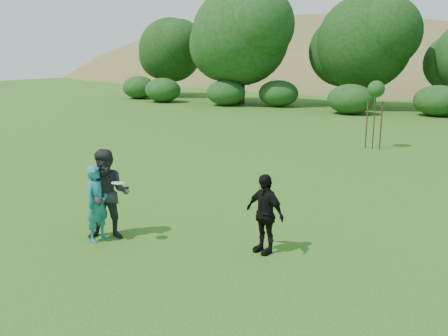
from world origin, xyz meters
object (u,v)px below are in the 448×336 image
Objects in this scene: player_grey at (108,195)px; sapling at (376,91)px; player_teal at (97,203)px; player_black at (264,214)px.

player_grey is 0.69× the size of sapling.
player_teal is 0.58× the size of sapling.
player_teal is 0.29m from player_grey.
sapling is at bearing -10.13° from player_teal.
sapling is (-1.13, 12.47, 1.60)m from player_black.
player_teal is 0.84× the size of player_grey.
player_black is at bearing -84.84° from sapling.
player_black is (3.23, 1.04, -0.17)m from player_grey.
player_teal is at bearing -99.17° from sapling.
player_teal is 1.01× the size of player_black.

